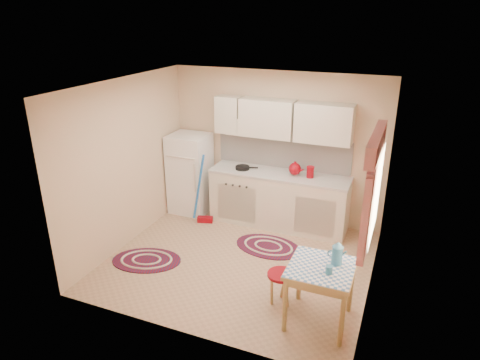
{
  "coord_description": "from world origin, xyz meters",
  "views": [
    {
      "loc": [
        2.01,
        -4.9,
        3.35
      ],
      "look_at": [
        -0.09,
        0.25,
        1.15
      ],
      "focal_mm": 32.0,
      "sensor_mm": 36.0,
      "label": 1
    }
  ],
  "objects_px": {
    "base_cabinets": "(279,200)",
    "table": "(319,294)",
    "stool": "(281,288)",
    "fridge": "(190,174)"
  },
  "relations": [
    {
      "from": "table",
      "to": "stool",
      "type": "relative_size",
      "value": 1.71
    },
    {
      "from": "fridge",
      "to": "stool",
      "type": "xyz_separation_m",
      "value": [
        2.27,
        -1.93,
        -0.49
      ]
    },
    {
      "from": "stool",
      "to": "table",
      "type": "bearing_deg",
      "value": -16.68
    },
    {
      "from": "table",
      "to": "stool",
      "type": "height_order",
      "value": "table"
    },
    {
      "from": "base_cabinets",
      "to": "table",
      "type": "xyz_separation_m",
      "value": [
        1.15,
        -2.13,
        -0.08
      ]
    },
    {
      "from": "fridge",
      "to": "table",
      "type": "height_order",
      "value": "fridge"
    },
    {
      "from": "stool",
      "to": "base_cabinets",
      "type": "bearing_deg",
      "value": 108.34
    },
    {
      "from": "table",
      "to": "stool",
      "type": "distance_m",
      "value": 0.54
    },
    {
      "from": "base_cabinets",
      "to": "stool",
      "type": "distance_m",
      "value": 2.1
    },
    {
      "from": "fridge",
      "to": "base_cabinets",
      "type": "relative_size",
      "value": 0.62
    }
  ]
}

